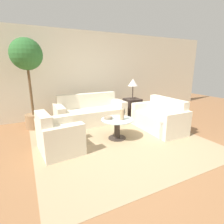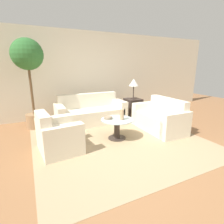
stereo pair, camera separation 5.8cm
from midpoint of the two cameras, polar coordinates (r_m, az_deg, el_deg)
The scene contains 12 objects.
ground_plane at distance 3.40m, azimuth 7.68°, elevation -12.81°, with size 14.00×14.00×0.00m, color #8E603D.
wall_back at distance 5.73m, azimuth -9.27°, elevation 12.01°, with size 10.00×0.06×2.60m.
rug at distance 3.95m, azimuth 1.22°, elevation -8.53°, with size 3.47×3.49×0.01m.
sofa_main at distance 4.95m, azimuth -7.46°, elevation -0.45°, with size 1.90×0.77×0.81m.
armchair at distance 3.45m, azimuth -18.00°, elevation -7.99°, with size 0.78×0.89×0.77m.
loveseat at distance 4.56m, azimuth 15.10°, elevation -2.16°, with size 0.75×1.39×0.79m.
coffee_table at distance 3.84m, azimuth 1.25°, elevation -4.62°, with size 0.70×0.70×0.45m.
side_table at distance 5.49m, azimuth 6.31°, elevation 1.34°, with size 0.45×0.45×0.59m.
table_lamp at distance 5.36m, azimuth 6.55°, elevation 9.35°, with size 0.30×0.30×0.61m.
potted_plant at distance 4.75m, azimuth -26.22°, elevation 13.77°, with size 0.74×0.74×2.20m.
vase at distance 3.72m, azimuth 2.85°, elevation -0.83°, with size 0.09×0.09×0.23m.
bowl at distance 3.79m, azimuth -1.69°, elevation -1.88°, with size 0.18×0.18×0.06m.
Camera 1 is at (-1.76, -2.45, 1.58)m, focal length 28.00 mm.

